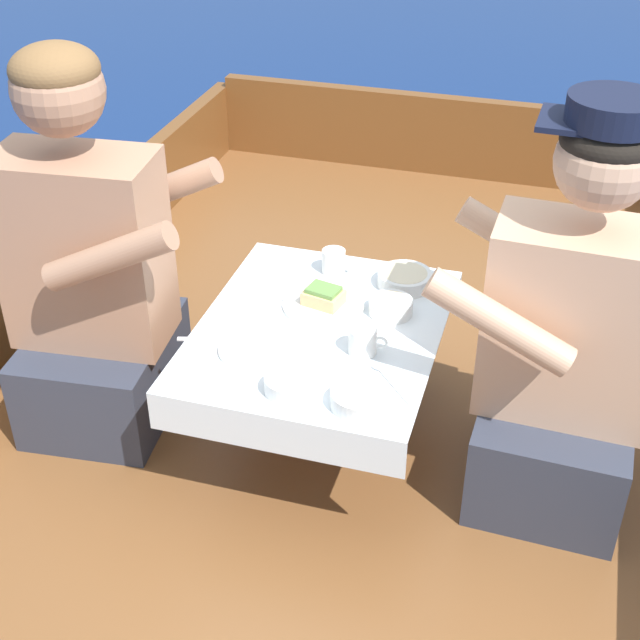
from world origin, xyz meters
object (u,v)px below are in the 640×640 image
(sandwich, at_px, (324,296))
(person_starboard, at_px, (567,350))
(person_port, at_px, (91,279))
(coffee_cup_port, at_px, (363,340))
(coffee_cup_starboard, at_px, (334,261))

(sandwich, bearing_deg, person_starboard, -9.41)
(person_starboard, bearing_deg, person_port, 4.32)
(person_port, distance_m, coffee_cup_port, 0.74)
(coffee_cup_starboard, bearing_deg, person_port, -149.77)
(coffee_cup_port, bearing_deg, coffee_cup_starboard, 116.05)
(person_port, xyz_separation_m, coffee_cup_port, (0.73, -0.02, -0.04))
(person_starboard, distance_m, sandwich, 0.63)
(person_port, relative_size, coffee_cup_port, 10.76)
(person_starboard, xyz_separation_m, sandwich, (-0.62, 0.10, -0.02))
(person_port, distance_m, person_starboard, 1.21)
(person_starboard, height_order, coffee_cup_starboard, person_starboard)
(person_starboard, bearing_deg, sandwich, -7.31)
(sandwich, relative_size, coffee_cup_starboard, 1.20)
(person_starboard, bearing_deg, coffee_cup_starboard, -21.57)
(sandwich, bearing_deg, coffee_cup_starboard, 96.96)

